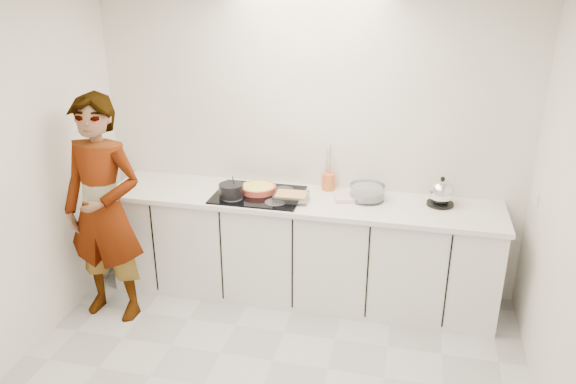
% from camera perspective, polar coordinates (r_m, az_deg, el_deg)
% --- Properties ---
extents(wall_back, '(3.60, 0.00, 2.60)m').
position_cam_1_polar(wall_back, '(4.75, 2.10, 5.16)').
color(wall_back, white).
rests_on(wall_back, ground).
extents(base_cabinets, '(3.20, 0.58, 0.87)m').
position_cam_1_polar(base_cabinets, '(4.78, 1.21, -5.90)').
color(base_cabinets, white).
rests_on(base_cabinets, floor).
extents(countertop, '(3.24, 0.64, 0.04)m').
position_cam_1_polar(countertop, '(4.59, 1.26, -0.87)').
color(countertop, white).
rests_on(countertop, base_cabinets).
extents(hob, '(0.72, 0.54, 0.01)m').
position_cam_1_polar(hob, '(4.64, -3.03, -0.28)').
color(hob, black).
rests_on(hob, countertop).
extents(tart_dish, '(0.39, 0.39, 0.05)m').
position_cam_1_polar(tart_dish, '(4.68, -3.05, 0.39)').
color(tart_dish, '#C04937').
rests_on(tart_dish, hob).
extents(saucepan, '(0.24, 0.24, 0.19)m').
position_cam_1_polar(saucepan, '(4.57, -5.79, 0.15)').
color(saucepan, black).
rests_on(saucepan, hob).
extents(baking_dish, '(0.28, 0.21, 0.05)m').
position_cam_1_polar(baking_dish, '(4.51, 0.34, -0.44)').
color(baking_dish, silver).
rests_on(baking_dish, hob).
extents(mixing_bowl, '(0.34, 0.34, 0.13)m').
position_cam_1_polar(mixing_bowl, '(4.57, 8.04, -0.08)').
color(mixing_bowl, silver).
rests_on(mixing_bowl, countertop).
extents(tea_towel, '(0.26, 0.21, 0.04)m').
position_cam_1_polar(tea_towel, '(4.56, 6.16, -0.61)').
color(tea_towel, white).
rests_on(tea_towel, countertop).
extents(kettle, '(0.27, 0.27, 0.24)m').
position_cam_1_polar(kettle, '(4.57, 15.30, -0.12)').
color(kettle, black).
rests_on(kettle, countertop).
extents(utensil_crock, '(0.15, 0.15, 0.14)m').
position_cam_1_polar(utensil_crock, '(4.75, 4.14, 1.07)').
color(utensil_crock, '#CE6432').
rests_on(utensil_crock, countertop).
extents(cook, '(0.69, 0.47, 1.83)m').
position_cam_1_polar(cook, '(4.57, -18.21, -1.81)').
color(cook, white).
rests_on(cook, floor).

